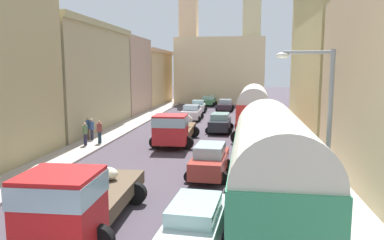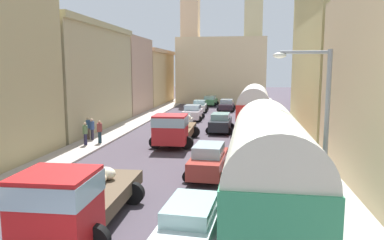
{
  "view_description": "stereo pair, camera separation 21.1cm",
  "coord_description": "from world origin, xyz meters",
  "px_view_note": "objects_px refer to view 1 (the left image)",
  "views": [
    {
      "loc": [
        3.51,
        -5.92,
        5.49
      ],
      "look_at": [
        0.0,
        20.08,
        1.78
      ],
      "focal_mm": 34.24,
      "sensor_mm": 36.0,
      "label": 1
    },
    {
      "loc": [
        3.72,
        -5.89,
        5.49
      ],
      "look_at": [
        0.0,
        20.08,
        1.78
      ],
      "focal_mm": 34.24,
      "sensor_mm": 36.0,
      "label": 2
    }
  ],
  "objects_px": {
    "parked_bus_0": "(272,170)",
    "car_1": "(192,113)",
    "car_2": "(198,106)",
    "pedestrian_1": "(88,127)",
    "car_4": "(195,224)",
    "car_7": "(225,105)",
    "pedestrian_3": "(92,129)",
    "streetlamp_near": "(321,121)",
    "cargo_truck_1": "(174,128)",
    "car_6": "(220,123)",
    "car_5": "(210,160)",
    "pedestrian_2": "(85,133)",
    "parked_bus_1": "(254,109)",
    "car_3": "(209,101)",
    "car_0": "(180,122)",
    "pedestrian_0": "(99,131)",
    "cargo_truck_0": "(79,198)"
  },
  "relations": [
    {
      "from": "parked_bus_0",
      "to": "car_1",
      "type": "xyz_separation_m",
      "value": [
        -6.2,
        27.01,
        -1.53
      ]
    },
    {
      "from": "car_2",
      "to": "pedestrian_1",
      "type": "bearing_deg",
      "value": -107.32
    },
    {
      "from": "car_4",
      "to": "car_7",
      "type": "bearing_deg",
      "value": 91.1
    },
    {
      "from": "pedestrian_3",
      "to": "streetlamp_near",
      "type": "relative_size",
      "value": 0.28
    },
    {
      "from": "pedestrian_3",
      "to": "streetlamp_near",
      "type": "height_order",
      "value": "streetlamp_near"
    },
    {
      "from": "cargo_truck_1",
      "to": "car_6",
      "type": "height_order",
      "value": "cargo_truck_1"
    },
    {
      "from": "car_4",
      "to": "car_2",
      "type": "bearing_deg",
      "value": 96.54
    },
    {
      "from": "car_5",
      "to": "pedestrian_2",
      "type": "xyz_separation_m",
      "value": [
        -9.25,
        5.76,
        0.17
      ]
    },
    {
      "from": "parked_bus_1",
      "to": "car_2",
      "type": "relative_size",
      "value": 2.15
    },
    {
      "from": "car_5",
      "to": "streetlamp_near",
      "type": "distance_m",
      "value": 7.44
    },
    {
      "from": "car_5",
      "to": "pedestrian_1",
      "type": "relative_size",
      "value": 2.26
    },
    {
      "from": "parked_bus_0",
      "to": "cargo_truck_1",
      "type": "xyz_separation_m",
      "value": [
        -5.72,
        14.21,
        -1.11
      ]
    },
    {
      "from": "car_3",
      "to": "streetlamp_near",
      "type": "xyz_separation_m",
      "value": [
        7.51,
        -41.12,
        2.97
      ]
    },
    {
      "from": "parked_bus_1",
      "to": "car_0",
      "type": "distance_m",
      "value": 7.15
    },
    {
      "from": "cargo_truck_1",
      "to": "car_1",
      "type": "distance_m",
      "value": 12.82
    },
    {
      "from": "car_1",
      "to": "streetlamp_near",
      "type": "relative_size",
      "value": 0.62
    },
    {
      "from": "cargo_truck_1",
      "to": "pedestrian_1",
      "type": "distance_m",
      "value": 6.78
    },
    {
      "from": "car_4",
      "to": "pedestrian_3",
      "type": "relative_size",
      "value": 2.52
    },
    {
      "from": "car_3",
      "to": "car_5",
      "type": "distance_m",
      "value": 35.88
    },
    {
      "from": "car_4",
      "to": "pedestrian_1",
      "type": "xyz_separation_m",
      "value": [
        -10.14,
        15.47,
        0.3
      ]
    },
    {
      "from": "parked_bus_1",
      "to": "car_3",
      "type": "bearing_deg",
      "value": 103.11
    },
    {
      "from": "car_4",
      "to": "car_3",
      "type": "bearing_deg",
      "value": 94.57
    },
    {
      "from": "pedestrian_0",
      "to": "streetlamp_near",
      "type": "distance_m",
      "value": 17.71
    },
    {
      "from": "parked_bus_1",
      "to": "cargo_truck_0",
      "type": "distance_m",
      "value": 19.3
    },
    {
      "from": "car_0",
      "to": "car_6",
      "type": "height_order",
      "value": "car_6"
    },
    {
      "from": "car_0",
      "to": "car_2",
      "type": "distance_m",
      "value": 13.71
    },
    {
      "from": "cargo_truck_0",
      "to": "car_1",
      "type": "distance_m",
      "value": 27.47
    },
    {
      "from": "car_4",
      "to": "pedestrian_3",
      "type": "distance_m",
      "value": 18.23
    },
    {
      "from": "car_2",
      "to": "pedestrian_2",
      "type": "relative_size",
      "value": 2.24
    },
    {
      "from": "parked_bus_0",
      "to": "cargo_truck_0",
      "type": "distance_m",
      "value": 6.28
    },
    {
      "from": "parked_bus_0",
      "to": "pedestrian_3",
      "type": "height_order",
      "value": "parked_bus_0"
    },
    {
      "from": "cargo_truck_1",
      "to": "pedestrian_2",
      "type": "xyz_separation_m",
      "value": [
        -6.05,
        -1.55,
        -0.24
      ]
    },
    {
      "from": "car_2",
      "to": "car_3",
      "type": "bearing_deg",
      "value": 86.15
    },
    {
      "from": "car_7",
      "to": "pedestrian_1",
      "type": "height_order",
      "value": "pedestrian_1"
    },
    {
      "from": "cargo_truck_1",
      "to": "pedestrian_1",
      "type": "height_order",
      "value": "cargo_truck_1"
    },
    {
      "from": "car_5",
      "to": "streetlamp_near",
      "type": "relative_size",
      "value": 0.68
    },
    {
      "from": "cargo_truck_0",
      "to": "car_4",
      "type": "relative_size",
      "value": 1.57
    },
    {
      "from": "parked_bus_1",
      "to": "parked_bus_0",
      "type": "bearing_deg",
      "value": -89.96
    },
    {
      "from": "car_6",
      "to": "pedestrian_2",
      "type": "xyz_separation_m",
      "value": [
        -8.98,
        -7.59,
        0.18
      ]
    },
    {
      "from": "car_0",
      "to": "pedestrian_0",
      "type": "distance_m",
      "value": 8.56
    },
    {
      "from": "cargo_truck_1",
      "to": "car_6",
      "type": "xyz_separation_m",
      "value": [
        2.93,
        6.05,
        -0.42
      ]
    },
    {
      "from": "car_2",
      "to": "car_6",
      "type": "height_order",
      "value": "car_6"
    },
    {
      "from": "parked_bus_1",
      "to": "car_1",
      "type": "height_order",
      "value": "parked_bus_1"
    },
    {
      "from": "car_2",
      "to": "car_3",
      "type": "height_order",
      "value": "car_2"
    },
    {
      "from": "car_3",
      "to": "pedestrian_3",
      "type": "bearing_deg",
      "value": -102.73
    },
    {
      "from": "car_6",
      "to": "pedestrian_3",
      "type": "relative_size",
      "value": 2.44
    },
    {
      "from": "car_1",
      "to": "car_2",
      "type": "bearing_deg",
      "value": 91.2
    },
    {
      "from": "pedestrian_2",
      "to": "parked_bus_1",
      "type": "bearing_deg",
      "value": 23.65
    },
    {
      "from": "cargo_truck_1",
      "to": "car_4",
      "type": "relative_size",
      "value": 1.68
    },
    {
      "from": "car_6",
      "to": "parked_bus_1",
      "type": "bearing_deg",
      "value": -41.45
    }
  ]
}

